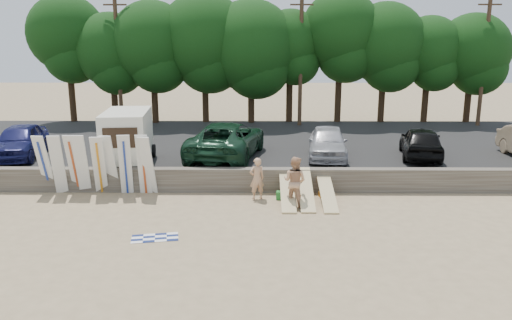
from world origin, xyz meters
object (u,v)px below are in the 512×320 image
object	(u,v)px
beachgoer_a	(257,178)
beachgoer_b	(295,181)
car_1	(227,140)
car_3	(421,142)
car_0	(20,141)
cooler	(281,195)
box_trailer	(127,135)
car_2	(328,142)

from	to	relation	value
beachgoer_a	beachgoer_b	bearing A→B (deg)	132.55
car_1	car_3	world-z (taller)	car_1
beachgoer_b	beachgoer_a	bearing A→B (deg)	0.77
car_0	beachgoer_a	world-z (taller)	car_0
car_3	beachgoer_a	distance (m)	9.06
car_1	beachgoer_a	xyz separation A→B (m)	(1.50, -4.39, -0.72)
car_3	cooler	world-z (taller)	car_3
car_1	car_3	bearing A→B (deg)	-170.18
box_trailer	car_2	distance (m)	9.44
car_3	car_1	bearing A→B (deg)	11.87
car_0	car_1	xyz separation A→B (m)	(10.04, 0.06, 0.06)
car_2	car_1	bearing A→B (deg)	-174.22
car_0	car_3	xyz separation A→B (m)	(19.44, 0.07, -0.04)
car_3	cooler	bearing A→B (deg)	44.42
box_trailer	car_2	size ratio (longest dim) A/B	0.90
car_2	beachgoer_b	distance (m)	5.54
car_1	car_3	size ratio (longest dim) A/B	1.39
car_1	beachgoer_a	world-z (taller)	car_1
car_3	cooler	xyz separation A→B (m)	(-6.93, -4.43, -1.31)
car_1	cooler	world-z (taller)	car_1
box_trailer	car_1	distance (m)	4.67
car_0	beachgoer_b	xyz separation A→B (m)	(12.99, -5.14, -0.54)
car_0	cooler	size ratio (longest dim) A/B	12.48
cooler	car_3	bearing A→B (deg)	39.44
car_0	car_3	distance (m)	19.44
car_1	beachgoer_b	world-z (taller)	car_1
car_2	beachgoer_a	xyz separation A→B (m)	(-3.38, -4.35, -0.61)
car_3	beachgoer_a	xyz separation A→B (m)	(-7.90, -4.39, -0.61)
car_3	beachgoer_b	xyz separation A→B (m)	(-6.45, -5.21, -0.50)
car_0	car_2	size ratio (longest dim) A/B	1.06
cooler	car_0	bearing A→B (deg)	167.63
box_trailer	car_2	xyz separation A→B (m)	(9.33, 1.29, -0.60)
cooler	car_1	bearing A→B (deg)	126.00
box_trailer	beachgoer_a	size ratio (longest dim) A/B	2.36
car_1	beachgoer_a	size ratio (longest dim) A/B	3.67
beachgoer_b	cooler	world-z (taller)	beachgoer_b
beachgoer_a	cooler	xyz separation A→B (m)	(0.97, -0.04, -0.69)
car_2	cooler	xyz separation A→B (m)	(-2.41, -4.39, -1.31)
beachgoer_a	cooler	bearing A→B (deg)	159.49
cooler	box_trailer	bearing A→B (deg)	162.69
car_2	beachgoer_b	world-z (taller)	car_2
beachgoer_b	cooler	bearing A→B (deg)	-28.00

